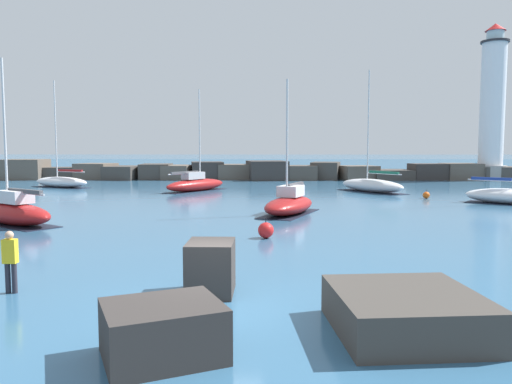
{
  "coord_description": "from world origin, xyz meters",
  "views": [
    {
      "loc": [
        1.35,
        -12.17,
        3.91
      ],
      "look_at": [
        0.68,
        19.95,
        1.09
      ],
      "focal_mm": 35.0,
      "sensor_mm": 36.0,
      "label": 1
    }
  ],
  "objects_px": {
    "sailboat_moored_1": "(508,195)",
    "mooring_buoy_orange_near": "(426,195)",
    "lighthouse": "(492,111)",
    "sailboat_moored_5": "(372,185)",
    "sailboat_moored_3": "(196,184)",
    "person_on_rocks": "(10,258)",
    "sailboat_moored_2": "(13,212)",
    "sailboat_moored_6": "(61,182)",
    "mooring_buoy_far_side": "(266,230)",
    "sailboat_moored_4": "(289,204)"
  },
  "relations": [
    {
      "from": "sailboat_moored_1",
      "to": "mooring_buoy_orange_near",
      "type": "height_order",
      "value": "sailboat_moored_1"
    },
    {
      "from": "sailboat_moored_3",
      "to": "mooring_buoy_far_side",
      "type": "xyz_separation_m",
      "value": [
        6.44,
        -23.77,
        -0.32
      ]
    },
    {
      "from": "sailboat_moored_3",
      "to": "sailboat_moored_6",
      "type": "relative_size",
      "value": 0.87
    },
    {
      "from": "sailboat_moored_1",
      "to": "mooring_buoy_far_side",
      "type": "relative_size",
      "value": 12.15
    },
    {
      "from": "sailboat_moored_5",
      "to": "person_on_rocks",
      "type": "bearing_deg",
      "value": -117.27
    },
    {
      "from": "sailboat_moored_2",
      "to": "mooring_buoy_far_side",
      "type": "distance_m",
      "value": 13.51
    },
    {
      "from": "mooring_buoy_far_side",
      "to": "person_on_rocks",
      "type": "height_order",
      "value": "person_on_rocks"
    },
    {
      "from": "sailboat_moored_4",
      "to": "mooring_buoy_far_side",
      "type": "distance_m",
      "value": 8.16
    },
    {
      "from": "sailboat_moored_5",
      "to": "sailboat_moored_2",
      "type": "bearing_deg",
      "value": -138.9
    },
    {
      "from": "sailboat_moored_1",
      "to": "sailboat_moored_5",
      "type": "relative_size",
      "value": 1.0
    },
    {
      "from": "sailboat_moored_3",
      "to": "mooring_buoy_orange_near",
      "type": "height_order",
      "value": "sailboat_moored_3"
    },
    {
      "from": "sailboat_moored_2",
      "to": "sailboat_moored_3",
      "type": "bearing_deg",
      "value": 71.93
    },
    {
      "from": "mooring_buoy_orange_near",
      "to": "sailboat_moored_4",
      "type": "bearing_deg",
      "value": -139.7
    },
    {
      "from": "mooring_buoy_orange_near",
      "to": "sailboat_moored_1",
      "type": "bearing_deg",
      "value": -38.24
    },
    {
      "from": "sailboat_moored_5",
      "to": "mooring_buoy_orange_near",
      "type": "bearing_deg",
      "value": -62.22
    },
    {
      "from": "sailboat_moored_1",
      "to": "mooring_buoy_orange_near",
      "type": "xyz_separation_m",
      "value": [
        -4.58,
        3.61,
        -0.33
      ]
    },
    {
      "from": "sailboat_moored_4",
      "to": "sailboat_moored_2",
      "type": "bearing_deg",
      "value": -163.05
    },
    {
      "from": "sailboat_moored_3",
      "to": "person_on_rocks",
      "type": "distance_m",
      "value": 32.22
    },
    {
      "from": "person_on_rocks",
      "to": "sailboat_moored_2",
      "type": "bearing_deg",
      "value": 116.87
    },
    {
      "from": "sailboat_moored_4",
      "to": "sailboat_moored_5",
      "type": "height_order",
      "value": "sailboat_moored_5"
    },
    {
      "from": "sailboat_moored_1",
      "to": "sailboat_moored_3",
      "type": "relative_size",
      "value": 1.17
    },
    {
      "from": "lighthouse",
      "to": "sailboat_moored_1",
      "type": "bearing_deg",
      "value": -111.5
    },
    {
      "from": "mooring_buoy_far_side",
      "to": "sailboat_moored_1",
      "type": "bearing_deg",
      "value": 39.06
    },
    {
      "from": "sailboat_moored_2",
      "to": "lighthouse",
      "type": "bearing_deg",
      "value": 42.23
    },
    {
      "from": "sailboat_moored_2",
      "to": "mooring_buoy_orange_near",
      "type": "distance_m",
      "value": 29.01
    },
    {
      "from": "sailboat_moored_6",
      "to": "sailboat_moored_5",
      "type": "bearing_deg",
      "value": -8.79
    },
    {
      "from": "sailboat_moored_5",
      "to": "sailboat_moored_3",
      "type": "bearing_deg",
      "value": 178.1
    },
    {
      "from": "sailboat_moored_4",
      "to": "mooring_buoy_orange_near",
      "type": "distance_m",
      "value": 14.57
    },
    {
      "from": "sailboat_moored_4",
      "to": "sailboat_moored_6",
      "type": "height_order",
      "value": "sailboat_moored_6"
    },
    {
      "from": "sailboat_moored_1",
      "to": "sailboat_moored_3",
      "type": "xyz_separation_m",
      "value": [
        -23.52,
        9.92,
        0.07
      ]
    },
    {
      "from": "sailboat_moored_5",
      "to": "sailboat_moored_6",
      "type": "bearing_deg",
      "value": 171.21
    },
    {
      "from": "sailboat_moored_2",
      "to": "sailboat_moored_5",
      "type": "xyz_separation_m",
      "value": [
        22.46,
        19.59,
        -0.05
      ]
    },
    {
      "from": "lighthouse",
      "to": "sailboat_moored_1",
      "type": "height_order",
      "value": "lighthouse"
    },
    {
      "from": "lighthouse",
      "to": "sailboat_moored_5",
      "type": "xyz_separation_m",
      "value": [
        -18.1,
        -17.22,
        -7.85
      ]
    },
    {
      "from": "mooring_buoy_far_side",
      "to": "person_on_rocks",
      "type": "bearing_deg",
      "value": -129.19
    },
    {
      "from": "sailboat_moored_2",
      "to": "mooring_buoy_orange_near",
      "type": "bearing_deg",
      "value": 28.43
    },
    {
      "from": "lighthouse",
      "to": "mooring_buoy_orange_near",
      "type": "relative_size",
      "value": 25.7
    },
    {
      "from": "sailboat_moored_4",
      "to": "sailboat_moored_6",
      "type": "relative_size",
      "value": 0.74
    },
    {
      "from": "lighthouse",
      "to": "mooring_buoy_orange_near",
      "type": "height_order",
      "value": "lighthouse"
    },
    {
      "from": "sailboat_moored_6",
      "to": "lighthouse",
      "type": "bearing_deg",
      "value": 14.65
    },
    {
      "from": "sailboat_moored_1",
      "to": "mooring_buoy_orange_near",
      "type": "relative_size",
      "value": 14.77
    },
    {
      "from": "mooring_buoy_orange_near",
      "to": "sailboat_moored_5",
      "type": "bearing_deg",
      "value": 117.78
    },
    {
      "from": "sailboat_moored_1",
      "to": "sailboat_moored_6",
      "type": "height_order",
      "value": "sailboat_moored_1"
    },
    {
      "from": "lighthouse",
      "to": "sailboat_moored_5",
      "type": "relative_size",
      "value": 1.74
    },
    {
      "from": "sailboat_moored_6",
      "to": "mooring_buoy_orange_near",
      "type": "distance_m",
      "value": 34.67
    },
    {
      "from": "lighthouse",
      "to": "person_on_rocks",
      "type": "height_order",
      "value": "lighthouse"
    },
    {
      "from": "lighthouse",
      "to": "mooring_buoy_far_side",
      "type": "height_order",
      "value": "lighthouse"
    },
    {
      "from": "sailboat_moored_4",
      "to": "mooring_buoy_far_side",
      "type": "relative_size",
      "value": 8.84
    },
    {
      "from": "sailboat_moored_3",
      "to": "sailboat_moored_4",
      "type": "distance_m",
      "value": 17.57
    },
    {
      "from": "sailboat_moored_3",
      "to": "person_on_rocks",
      "type": "height_order",
      "value": "sailboat_moored_3"
    }
  ]
}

